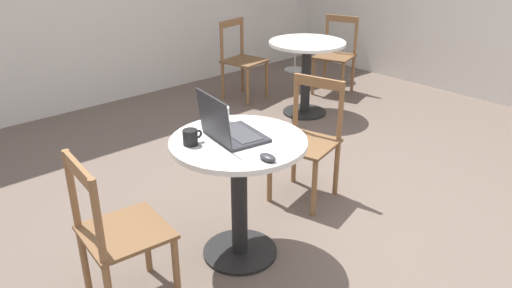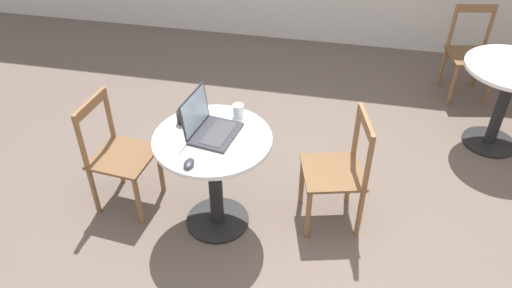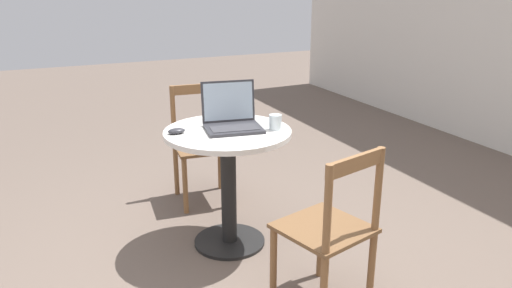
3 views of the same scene
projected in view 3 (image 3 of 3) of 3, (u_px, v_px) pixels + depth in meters
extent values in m
cylinder|color=black|center=(230.00, 241.00, 3.13)|extent=(0.44, 0.44, 0.02)
cylinder|color=black|center=(229.00, 189.00, 3.02)|extent=(0.09, 0.09, 0.69)
cylinder|color=silver|center=(228.00, 133.00, 2.90)|extent=(0.75, 0.75, 0.03)
cylinder|color=brown|center=(233.00, 180.00, 3.57)|extent=(0.04, 0.04, 0.41)
cylinder|color=brown|center=(185.00, 186.00, 3.47)|extent=(0.04, 0.04, 0.41)
cylinder|color=brown|center=(220.00, 164.00, 3.88)|extent=(0.04, 0.04, 0.41)
cylinder|color=brown|center=(176.00, 169.00, 3.77)|extent=(0.04, 0.04, 0.41)
cube|color=brown|center=(203.00, 146.00, 3.61)|extent=(0.43, 0.43, 0.02)
cylinder|color=brown|center=(219.00, 110.00, 3.74)|extent=(0.04, 0.04, 0.41)
cylinder|color=brown|center=(173.00, 114.00, 3.64)|extent=(0.04, 0.04, 0.41)
cube|color=brown|center=(195.00, 89.00, 3.64)|extent=(0.06, 0.38, 0.07)
cylinder|color=brown|center=(273.00, 264.00, 2.52)|extent=(0.04, 0.04, 0.41)
cylinder|color=brown|center=(321.00, 242.00, 2.72)|extent=(0.04, 0.04, 0.41)
cylinder|color=brown|center=(371.00, 269.00, 2.47)|extent=(0.04, 0.04, 0.41)
cube|color=brown|center=(324.00, 228.00, 2.43)|extent=(0.48, 0.48, 0.02)
cylinder|color=brown|center=(328.00, 210.00, 2.13)|extent=(0.04, 0.04, 0.41)
cylinder|color=brown|center=(378.00, 189.00, 2.34)|extent=(0.04, 0.04, 0.41)
cube|color=brown|center=(356.00, 163.00, 2.18)|extent=(0.12, 0.37, 0.07)
cube|color=#2D2D33|center=(234.00, 129.00, 2.89)|extent=(0.30, 0.36, 0.02)
cube|color=#38383D|center=(234.00, 128.00, 2.87)|extent=(0.18, 0.29, 0.00)
cube|color=#2D2D33|center=(228.00, 101.00, 2.98)|extent=(0.09, 0.32, 0.25)
cube|color=#9EB2C6|center=(228.00, 101.00, 2.97)|extent=(0.07, 0.30, 0.22)
ellipsoid|color=#2D2D33|center=(176.00, 131.00, 2.83)|extent=(0.06, 0.10, 0.03)
cylinder|color=black|center=(232.00, 112.00, 3.13)|extent=(0.08, 0.08, 0.08)
torus|color=black|center=(235.00, 113.00, 3.08)|extent=(0.05, 0.01, 0.05)
cylinder|color=silver|center=(275.00, 122.00, 2.90)|extent=(0.07, 0.07, 0.09)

